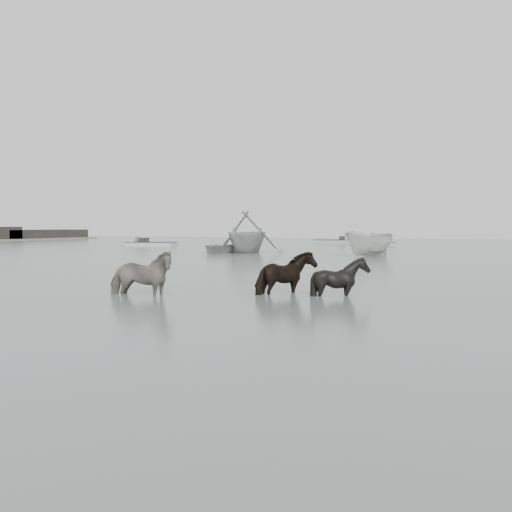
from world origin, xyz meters
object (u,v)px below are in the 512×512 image
at_px(pony_pinto, 141,266).
at_px(pony_dark, 287,266).
at_px(pony_black, 340,269).
at_px(rowboat_lead, 222,245).

height_order(pony_pinto, pony_dark, pony_pinto).
height_order(pony_pinto, pony_black, pony_pinto).
bearing_deg(rowboat_lead, pony_black, -65.58).
distance_m(pony_dark, rowboat_lead, 23.64).
xyz_separation_m(pony_pinto, rowboat_lead, (-9.11, 21.96, -0.26)).
bearing_deg(rowboat_lead, pony_pinto, -77.73).
relative_size(pony_black, rowboat_lead, 0.28).
height_order(pony_dark, pony_black, pony_dark).
distance_m(pony_pinto, pony_dark, 3.78).
bearing_deg(pony_black, rowboat_lead, 42.95).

